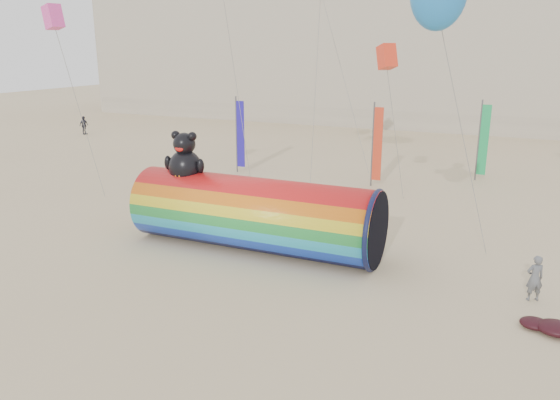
% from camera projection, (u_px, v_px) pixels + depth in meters
% --- Properties ---
extents(ground, '(160.00, 160.00, 0.00)m').
position_uv_depth(ground, '(253.00, 266.00, 21.76)').
color(ground, '#CCB58C').
rests_on(ground, ground).
extents(hotel_building, '(60.40, 15.40, 20.60)m').
position_uv_depth(hotel_building, '(338.00, 29.00, 64.00)').
color(hotel_building, '#B7AD99').
rests_on(hotel_building, ground).
extents(windsock_assembly, '(10.76, 3.28, 4.96)m').
position_uv_depth(windsock_assembly, '(254.00, 212.00, 23.19)').
color(windsock_assembly, red).
rests_on(windsock_assembly, ground).
extents(kite_handler, '(0.71, 0.62, 1.64)m').
position_uv_depth(kite_handler, '(535.00, 278.00, 18.60)').
color(kite_handler, '#5C5F64').
rests_on(kite_handler, ground).
extents(festival_banners, '(15.97, 4.35, 5.20)m').
position_uv_depth(festival_banners, '(363.00, 139.00, 35.12)').
color(festival_banners, '#59595E').
rests_on(festival_banners, ground).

